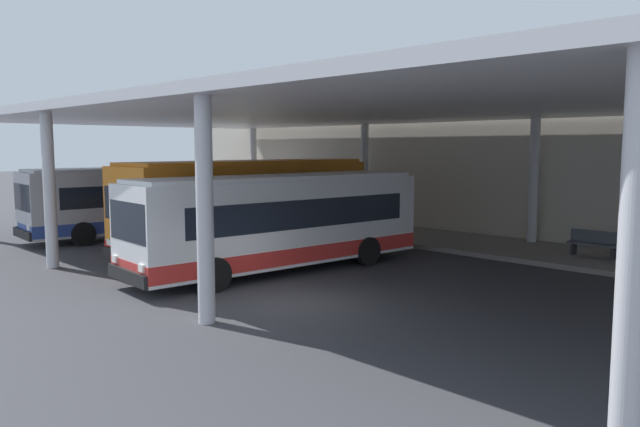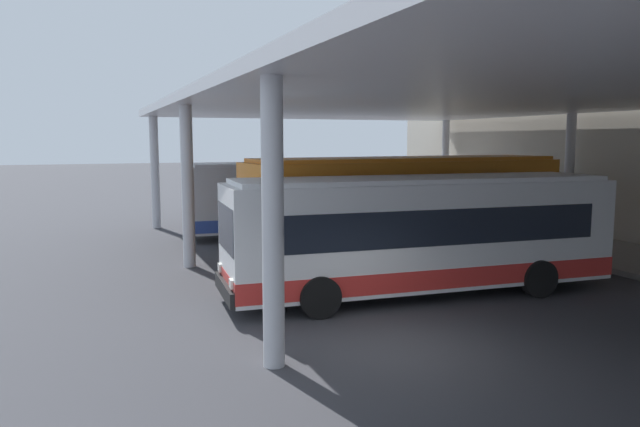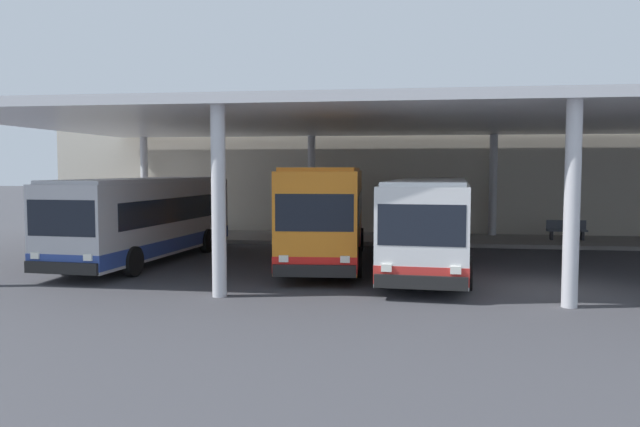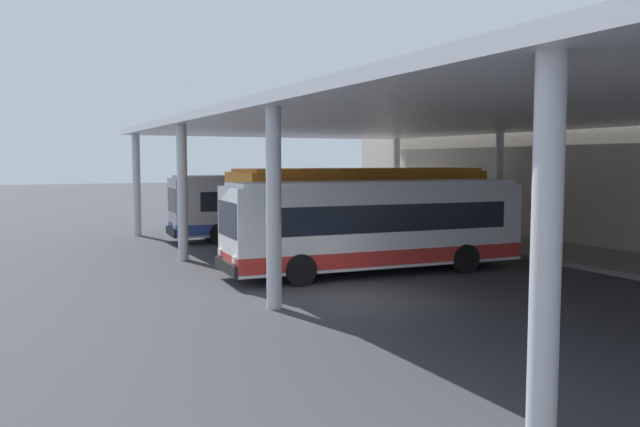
# 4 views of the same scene
# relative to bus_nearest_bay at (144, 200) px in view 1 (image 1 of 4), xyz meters

# --- Properties ---
(ground_plane) EXTENTS (200.00, 200.00, 0.00)m
(ground_plane) POSITION_rel_bus_nearest_bay_xyz_m (14.01, -3.51, -1.66)
(ground_plane) COLOR #3D3D42
(platform_kerb) EXTENTS (42.00, 4.50, 0.18)m
(platform_kerb) POSITION_rel_bus_nearest_bay_xyz_m (14.01, 8.24, -1.57)
(platform_kerb) COLOR gray
(platform_kerb) RESTS_ON ground
(station_building_facade) EXTENTS (48.00, 1.60, 7.25)m
(station_building_facade) POSITION_rel_bus_nearest_bay_xyz_m (14.01, 11.49, 1.97)
(station_building_facade) COLOR beige
(station_building_facade) RESTS_ON ground
(canopy_shelter) EXTENTS (40.00, 17.00, 5.55)m
(canopy_shelter) POSITION_rel_bus_nearest_bay_xyz_m (14.01, 1.99, 3.63)
(canopy_shelter) COLOR silver
(canopy_shelter) RESTS_ON ground
(bus_nearest_bay) EXTENTS (3.34, 10.69, 3.17)m
(bus_nearest_bay) POSITION_rel_bus_nearest_bay_xyz_m (0.00, 0.00, 0.00)
(bus_nearest_bay) COLOR #B7B7BC
(bus_nearest_bay) RESTS_ON ground
(bus_second_bay) EXTENTS (3.30, 11.48, 3.57)m
(bus_second_bay) POSITION_rel_bus_nearest_bay_xyz_m (6.80, 0.99, 0.19)
(bus_second_bay) COLOR orange
(bus_second_bay) RESTS_ON ground
(bus_middle_bay) EXTENTS (3.26, 10.68, 3.17)m
(bus_middle_bay) POSITION_rel_bus_nearest_bay_xyz_m (10.62, -0.84, 0.00)
(bus_middle_bay) COLOR white
(bus_middle_bay) RESTS_ON ground
(bench_waiting) EXTENTS (1.80, 0.45, 0.92)m
(bench_waiting) POSITION_rel_bus_nearest_bay_xyz_m (17.22, 8.31, -0.99)
(bench_waiting) COLOR #4C515B
(bench_waiting) RESTS_ON platform_kerb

